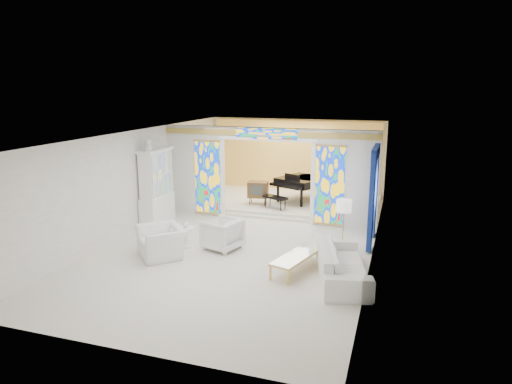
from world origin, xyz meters
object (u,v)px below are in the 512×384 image
(china_cabinet, at_px, (156,187))
(grand_piano, at_px, (306,182))
(armchair_left, at_px, (162,242))
(sofa, at_px, (342,263))
(coffee_table, at_px, (298,256))
(tv_console, at_px, (258,190))
(armchair_right, at_px, (222,234))

(china_cabinet, distance_m, grand_piano, 5.38)
(armchair_left, bearing_deg, sofa, 45.42)
(coffee_table, distance_m, grand_piano, 6.08)
(sofa, xyz_separation_m, coffee_table, (-1.05, 0.15, -0.01))
(tv_console, bearing_deg, coffee_table, -70.47)
(china_cabinet, height_order, armchair_right, china_cabinet)
(sofa, bearing_deg, grand_piano, 5.01)
(armchair_right, xyz_separation_m, grand_piano, (1.18, 5.15, 0.48))
(armchair_right, relative_size, grand_piano, 0.33)
(sofa, relative_size, tv_console, 3.22)
(grand_piano, bearing_deg, tv_console, -123.00)
(china_cabinet, xyz_separation_m, armchair_right, (2.86, -1.60, -0.75))
(china_cabinet, bearing_deg, sofa, -22.61)
(armchair_left, height_order, coffee_table, armchair_left)
(armchair_right, bearing_deg, china_cabinet, -102.50)
(china_cabinet, relative_size, grand_piano, 0.99)
(china_cabinet, xyz_separation_m, grand_piano, (4.03, 3.54, -0.27))
(sofa, distance_m, grand_piano, 6.49)
(armchair_left, relative_size, tv_console, 1.47)
(china_cabinet, xyz_separation_m, coffee_table, (5.11, -2.42, -0.80))
(tv_console, bearing_deg, armchair_left, -108.08)
(coffee_table, xyz_separation_m, grand_piano, (-1.08, 5.96, 0.53))
(armchair_left, distance_m, coffee_table, 3.53)
(coffee_table, bearing_deg, sofa, -8.19)
(sofa, relative_size, coffee_table, 1.36)
(armchair_left, xyz_separation_m, grand_piano, (2.45, 6.12, 0.51))
(sofa, bearing_deg, tv_console, 20.97)
(coffee_table, relative_size, grand_piano, 0.69)
(armchair_left, xyz_separation_m, tv_console, (0.94, 5.17, 0.32))
(armchair_left, xyz_separation_m, sofa, (4.58, 0.01, -0.01))
(sofa, bearing_deg, armchair_right, 59.52)
(armchair_left, xyz_separation_m, armchair_right, (1.27, 0.97, 0.03))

